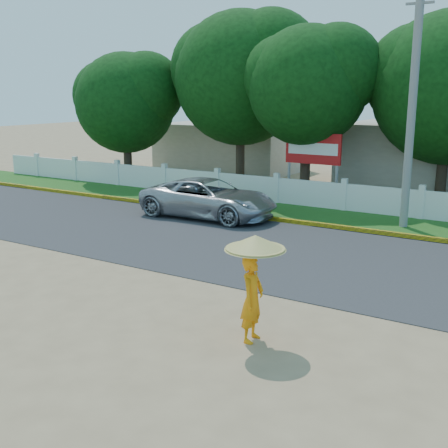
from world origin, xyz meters
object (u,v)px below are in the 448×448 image
(vehicle, at_px, (209,198))
(monk_with_parasol, at_px, (254,273))
(utility_pole, at_px, (412,108))
(billboard, at_px, (313,152))

(vehicle, xyz_separation_m, monk_with_parasol, (6.67, -8.70, 0.64))
(utility_pole, relative_size, monk_with_parasol, 3.93)
(vehicle, relative_size, monk_with_parasol, 2.51)
(vehicle, xyz_separation_m, billboard, (2.12, 4.93, 1.41))
(utility_pole, bearing_deg, billboard, 149.68)
(utility_pole, xyz_separation_m, monk_with_parasol, (-0.08, -10.92, -2.76))
(utility_pole, xyz_separation_m, billboard, (-4.63, 2.71, -1.99))
(utility_pole, distance_m, billboard, 5.72)
(billboard, bearing_deg, vehicle, -113.28)
(utility_pole, height_order, vehicle, utility_pole)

